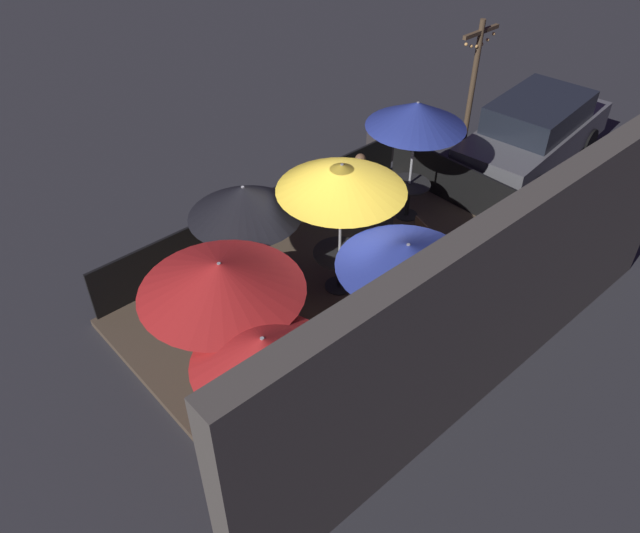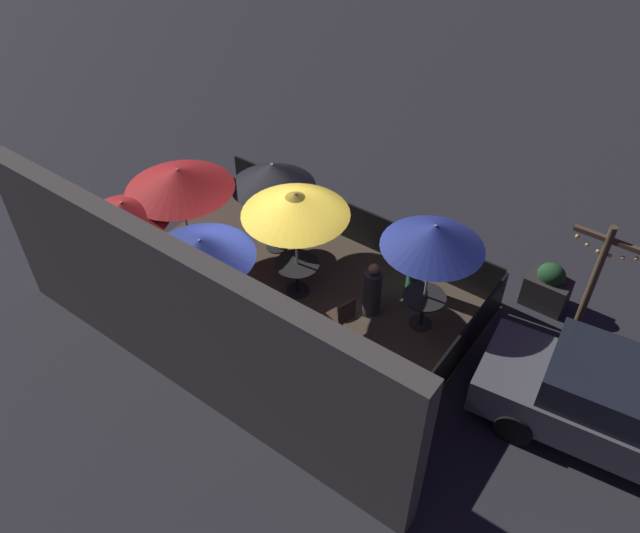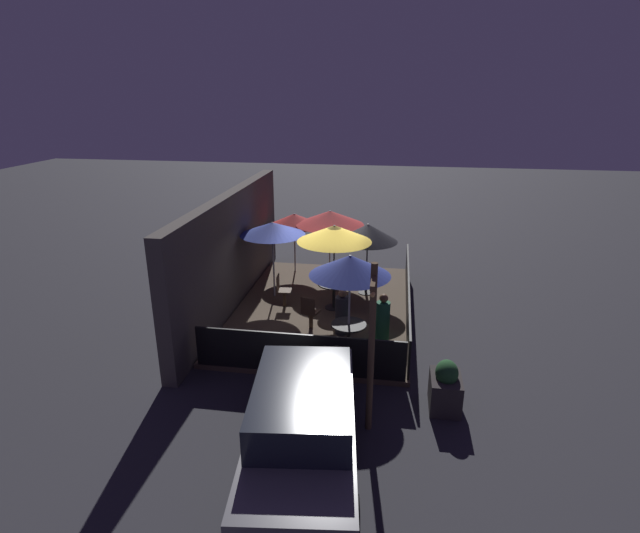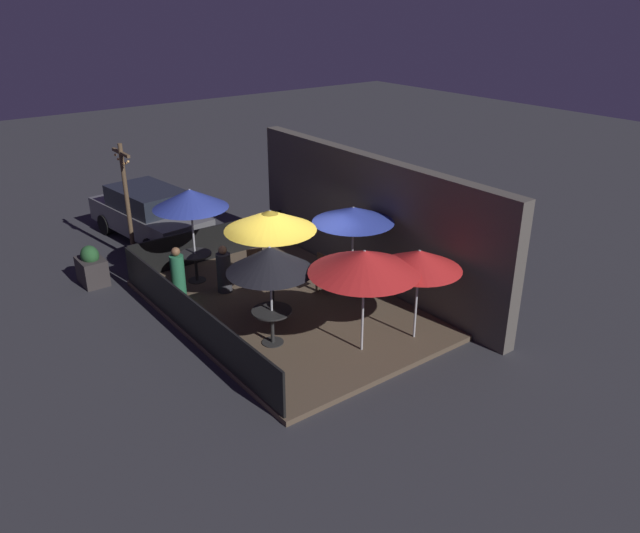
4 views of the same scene
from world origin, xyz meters
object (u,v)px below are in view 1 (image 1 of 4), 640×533
(patio_umbrella_2, at_px, (417,115))
(parked_car_0, at_px, (535,132))
(patio_umbrella_5, at_px, (263,350))
(planter_box, at_px, (389,137))
(patron_1, at_px, (359,186))
(light_post, at_px, (472,88))
(patio_chair_1, at_px, (410,303))
(dining_table_2, at_px, (409,190))
(patron_0, at_px, (384,217))
(patio_umbrella_1, at_px, (342,177))
(patio_umbrella_3, at_px, (407,256))
(dining_table_0, at_px, (250,267))
(patio_chair_0, at_px, (414,242))
(patio_umbrella_0, at_px, (244,201))
(patio_umbrella_4, at_px, (221,277))
(dining_table_1, at_px, (340,259))

(patio_umbrella_2, relative_size, parked_car_0, 0.53)
(patio_umbrella_5, xyz_separation_m, planter_box, (-7.17, -4.54, -1.48))
(patron_1, relative_size, light_post, 0.39)
(light_post, bearing_deg, patron_1, -2.20)
(patio_chair_1, bearing_deg, patio_umbrella_2, -53.21)
(dining_table_2, xyz_separation_m, patio_chair_1, (2.40, 2.17, -0.07))
(patron_0, relative_size, parked_car_0, 0.26)
(patio_umbrella_1, xyz_separation_m, patio_umbrella_2, (-2.54, -0.69, -0.01))
(patio_umbrella_5, xyz_separation_m, dining_table_2, (-5.46, -2.42, -1.22))
(patio_umbrella_3, bearing_deg, patio_umbrella_1, -107.59)
(patio_umbrella_2, relative_size, dining_table_0, 2.89)
(dining_table_0, height_order, patio_chair_0, patio_chair_0)
(patio_umbrella_0, relative_size, patio_umbrella_4, 0.98)
(patio_umbrella_1, bearing_deg, patio_umbrella_5, 30.72)
(light_post, bearing_deg, patio_umbrella_2, 14.09)
(dining_table_0, relative_size, dining_table_1, 0.93)
(patio_umbrella_5, height_order, planter_box, patio_umbrella_5)
(dining_table_1, relative_size, patio_chair_0, 0.99)
(dining_table_2, bearing_deg, patio_umbrella_2, 180.00)
(patio_chair_1, bearing_deg, patron_0, -41.79)
(patio_umbrella_1, distance_m, patron_1, 2.92)
(patio_chair_1, xyz_separation_m, patron_1, (-1.79, -2.95, 0.07))
(dining_table_0, xyz_separation_m, planter_box, (-5.52, -1.96, -0.27))
(patio_umbrella_0, bearing_deg, patio_chair_0, 154.61)
(planter_box, xyz_separation_m, parked_car_0, (-2.08, 2.50, 0.38))
(patio_umbrella_0, bearing_deg, patron_1, -169.02)
(patio_umbrella_3, bearing_deg, light_post, -150.57)
(patio_umbrella_1, relative_size, dining_table_2, 2.95)
(patio_chair_0, relative_size, light_post, 0.28)
(patio_chair_1, distance_m, patron_1, 3.45)
(patio_umbrella_5, relative_size, dining_table_0, 2.38)
(patio_umbrella_4, height_order, patron_1, patio_umbrella_4)
(patio_chair_0, height_order, patron_1, patron_1)
(dining_table_0, distance_m, patron_0, 2.85)
(patio_umbrella_0, height_order, planter_box, patio_umbrella_0)
(patio_umbrella_1, xyz_separation_m, patron_1, (-1.93, -1.46, -1.63))
(patio_umbrella_5, xyz_separation_m, light_post, (-8.07, -3.08, -0.06))
(patron_0, bearing_deg, dining_table_1, 15.45)
(patio_umbrella_3, height_order, patio_chair_0, patio_umbrella_3)
(patio_umbrella_1, distance_m, patron_0, 2.32)
(patio_umbrella_1, relative_size, patio_umbrella_5, 1.21)
(patio_umbrella_0, relative_size, patio_chair_1, 2.31)
(patio_umbrella_4, relative_size, planter_box, 2.14)
(dining_table_2, height_order, parked_car_0, parked_car_0)
(light_post, bearing_deg, parked_car_0, 138.83)
(patio_umbrella_3, height_order, light_post, light_post)
(patio_umbrella_3, bearing_deg, patio_chair_1, -150.49)
(patio_umbrella_2, bearing_deg, patio_umbrella_0, -2.37)
(dining_table_1, bearing_deg, dining_table_2, -164.89)
(patio_umbrella_3, distance_m, light_post, 6.61)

